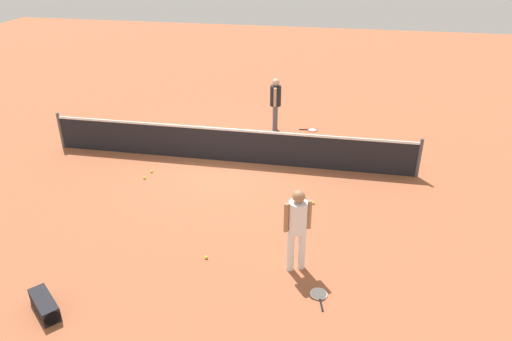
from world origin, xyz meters
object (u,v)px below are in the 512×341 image
object	(u,v)px
tennis_racket_near_player	(319,295)
tennis_ball_by_net	(304,197)
player_near_side	(297,224)
equipment_bag	(45,306)
tennis_racket_far_player	(312,130)
tennis_ball_stray_right	(313,203)
player_far_side	(276,101)
tennis_ball_near_player	(144,178)
tennis_ball_baseline	(206,257)
tennis_ball_stray_left	(303,249)
tennis_ball_midcourt	(152,171)

from	to	relation	value
tennis_racket_near_player	tennis_ball_by_net	xyz separation A→B (m)	(-0.58, 3.31, 0.02)
player_near_side	equipment_bag	size ratio (longest dim) A/B	2.15
tennis_racket_far_player	tennis_ball_stray_right	xyz separation A→B (m)	(0.41, -4.53, 0.02)
player_far_side	tennis_ball_near_player	bearing A→B (deg)	-126.45
player_near_side	tennis_ball_near_player	world-z (taller)	player_near_side
tennis_ball_baseline	tennis_ball_near_player	bearing A→B (deg)	130.58
player_far_side	equipment_bag	size ratio (longest dim) A/B	2.15
player_near_side	tennis_ball_stray_left	bearing A→B (deg)	81.93
tennis_ball_stray_left	tennis_ball_stray_right	distance (m)	1.82
tennis_racket_near_player	tennis_ball_stray_right	distance (m)	3.11
player_far_side	tennis_ball_near_player	xyz separation A→B (m)	(-2.82, -3.82, -0.98)
tennis_ball_stray_right	tennis_ball_near_player	bearing A→B (deg)	174.21
tennis_ball_midcourt	tennis_ball_by_net	bearing A→B (deg)	-8.15
tennis_ball_near_player	tennis_ball_stray_left	distance (m)	4.87
tennis_ball_by_net	player_far_side	bearing A→B (deg)	108.19
tennis_ball_by_net	tennis_ball_stray_left	xyz separation A→B (m)	(0.17, -2.04, 0.00)
player_near_side	player_far_side	size ratio (longest dim) A/B	1.00
tennis_ball_stray_left	tennis_racket_near_player	bearing A→B (deg)	-72.07
tennis_ball_midcourt	tennis_ball_stray_left	size ratio (longest dim) A/B	1.00
tennis_ball_by_net	player_near_side	bearing A→B (deg)	-88.25
tennis_racket_far_player	tennis_ball_near_player	bearing A→B (deg)	-134.16
tennis_racket_far_player	tennis_ball_by_net	bearing A→B (deg)	-87.53
player_far_side	tennis_ball_near_player	distance (m)	4.85
tennis_ball_midcourt	tennis_ball_stray_left	world-z (taller)	same
tennis_ball_midcourt	tennis_racket_near_player	bearing A→B (deg)	-39.80
tennis_ball_midcourt	tennis_ball_baseline	world-z (taller)	same
tennis_racket_near_player	tennis_ball_by_net	distance (m)	3.36
tennis_ball_stray_right	tennis_racket_far_player	bearing A→B (deg)	95.20
player_near_side	tennis_ball_baseline	world-z (taller)	player_near_side
tennis_ball_midcourt	tennis_ball_stray_left	bearing A→B (deg)	-31.65
tennis_ball_baseline	tennis_ball_stray_right	xyz separation A→B (m)	(1.89, 2.45, 0.00)
player_far_side	tennis_ball_baseline	bearing A→B (deg)	-92.90
tennis_racket_far_player	tennis_racket_near_player	bearing A→B (deg)	-84.29
tennis_ball_stray_left	equipment_bag	bearing A→B (deg)	-148.11
tennis_ball_stray_left	tennis_ball_by_net	bearing A→B (deg)	94.64
tennis_ball_near_player	tennis_ball_baseline	xyz separation A→B (m)	(2.48, -2.90, 0.00)
tennis_racket_near_player	tennis_ball_stray_right	xyz separation A→B (m)	(-0.35, 3.09, 0.02)
tennis_ball_midcourt	tennis_racket_far_player	bearing A→B (deg)	43.53
player_far_side	equipment_bag	distance (m)	9.04
player_near_side	equipment_bag	distance (m)	4.52
tennis_ball_by_net	tennis_ball_stray_left	size ratio (longest dim) A/B	1.00
tennis_racket_far_player	equipment_bag	bearing A→B (deg)	-112.75
player_far_side	tennis_ball_baseline	distance (m)	6.79
tennis_ball_midcourt	tennis_ball_baseline	xyz separation A→B (m)	(2.43, -3.26, 0.00)
tennis_ball_by_net	tennis_ball_stray_left	bearing A→B (deg)	-85.36
tennis_ball_stray_left	equipment_bag	distance (m)	4.80
player_near_side	tennis_racket_far_player	world-z (taller)	player_near_side
tennis_ball_near_player	tennis_ball_midcourt	size ratio (longest dim) A/B	1.00
tennis_ball_by_net	tennis_ball_near_player	bearing A→B (deg)	176.91
player_far_side	tennis_racket_near_player	distance (m)	7.66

